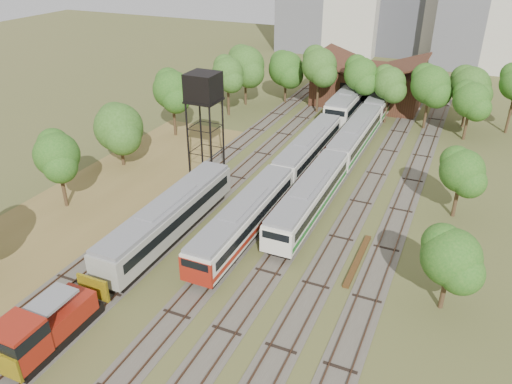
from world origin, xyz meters
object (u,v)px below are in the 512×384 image
at_px(railcar_green_set, 355,137).
at_px(water_tower, 203,90).
at_px(shunter_locomotive, 42,330).
at_px(railcar_red_set, 281,179).

relative_size(railcar_green_set, water_tower, 4.56).
xyz_separation_m(railcar_green_set, shunter_locomotive, (-10.00, -41.05, -0.16)).
bearing_deg(shunter_locomotive, water_tower, 97.16).
height_order(railcar_red_set, railcar_green_set, railcar_green_set).
distance_m(railcar_red_set, water_tower, 12.39).
bearing_deg(railcar_green_set, shunter_locomotive, -103.69).
distance_m(railcar_red_set, railcar_green_set, 15.28).
xyz_separation_m(railcar_green_set, water_tower, (-13.50, -13.23, 7.78)).
height_order(shunter_locomotive, water_tower, water_tower).
relative_size(railcar_red_set, water_tower, 3.03).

